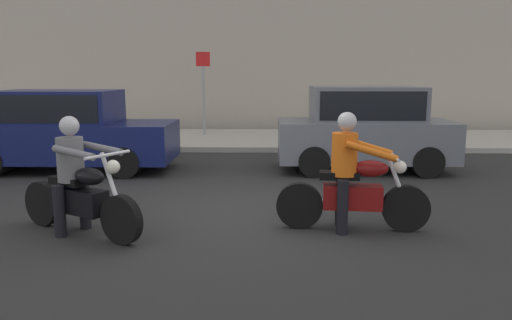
{
  "coord_description": "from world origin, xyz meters",
  "views": [
    {
      "loc": [
        0.38,
        -7.38,
        2.08
      ],
      "look_at": [
        0.23,
        -0.65,
        0.91
      ],
      "focal_mm": 35.37,
      "sensor_mm": 36.0,
      "label": 1
    }
  ],
  "objects_px": {
    "motorcycle_with_rider_gray": "(78,187)",
    "parked_hatchback_slate_gray": "(365,128)",
    "motorcycle_with_rider_orange_stripe": "(352,182)",
    "street_sign_post": "(203,84)",
    "parked_sedan_navy": "(66,130)"
  },
  "relations": [
    {
      "from": "parked_sedan_navy",
      "to": "street_sign_post",
      "type": "relative_size",
      "value": 1.68
    },
    {
      "from": "motorcycle_with_rider_gray",
      "to": "street_sign_post",
      "type": "bearing_deg",
      "value": 87.57
    },
    {
      "from": "motorcycle_with_rider_orange_stripe",
      "to": "parked_sedan_navy",
      "type": "xyz_separation_m",
      "value": [
        -5.42,
        4.06,
        0.23
      ]
    },
    {
      "from": "motorcycle_with_rider_orange_stripe",
      "to": "street_sign_post",
      "type": "xyz_separation_m",
      "value": [
        -3.15,
        9.51,
        1.08
      ]
    },
    {
      "from": "parked_hatchback_slate_gray",
      "to": "street_sign_post",
      "type": "xyz_separation_m",
      "value": [
        -4.11,
        5.29,
        0.8
      ]
    },
    {
      "from": "motorcycle_with_rider_orange_stripe",
      "to": "motorcycle_with_rider_gray",
      "type": "distance_m",
      "value": 3.58
    },
    {
      "from": "motorcycle_with_rider_gray",
      "to": "street_sign_post",
      "type": "relative_size",
      "value": 0.73
    },
    {
      "from": "parked_hatchback_slate_gray",
      "to": "street_sign_post",
      "type": "bearing_deg",
      "value": 127.83
    },
    {
      "from": "parked_sedan_navy",
      "to": "street_sign_post",
      "type": "xyz_separation_m",
      "value": [
        2.27,
        5.45,
        0.84
      ]
    },
    {
      "from": "motorcycle_with_rider_gray",
      "to": "parked_hatchback_slate_gray",
      "type": "height_order",
      "value": "parked_hatchback_slate_gray"
    },
    {
      "from": "motorcycle_with_rider_gray",
      "to": "parked_hatchback_slate_gray",
      "type": "xyz_separation_m",
      "value": [
        4.52,
        4.49,
        0.29
      ]
    },
    {
      "from": "street_sign_post",
      "to": "parked_hatchback_slate_gray",
      "type": "bearing_deg",
      "value": -52.17
    },
    {
      "from": "motorcycle_with_rider_orange_stripe",
      "to": "motorcycle_with_rider_gray",
      "type": "height_order",
      "value": "motorcycle_with_rider_orange_stripe"
    },
    {
      "from": "parked_hatchback_slate_gray",
      "to": "motorcycle_with_rider_orange_stripe",
      "type": "bearing_deg",
      "value": -102.79
    },
    {
      "from": "motorcycle_with_rider_gray",
      "to": "parked_hatchback_slate_gray",
      "type": "bearing_deg",
      "value": 44.76
    }
  ]
}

